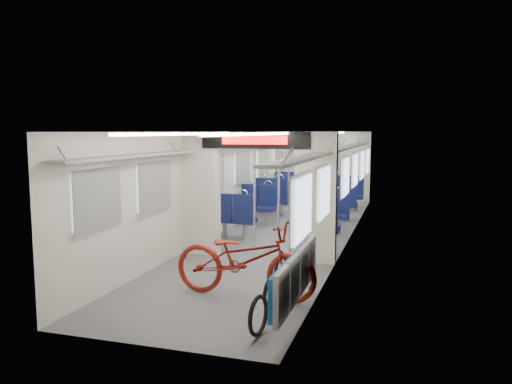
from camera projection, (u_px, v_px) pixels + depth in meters
carriage at (280, 169)px, 10.64m from camera, size 12.00×12.02×2.31m
bicycle at (244, 259)px, 6.91m from camera, size 2.12×0.85×1.09m
flip_bench at (296, 275)px, 6.05m from camera, size 0.12×2.15×0.57m
bike_hoop_a at (258, 318)px, 5.63m from camera, size 0.12×0.48×0.48m
bike_hoop_b at (274, 294)px, 6.37m from camera, size 0.19×0.52×0.53m
bike_hoop_c at (281, 275)px, 7.25m from camera, size 0.13×0.52×0.52m
seat_bay_near_left at (247, 208)px, 11.57m from camera, size 0.91×2.07×1.10m
seat_bay_near_right at (323, 216)px, 10.55m from camera, size 0.88×1.94×1.06m
seat_bay_far_left at (281, 191)px, 14.65m from camera, size 0.96×2.29×1.17m
seat_bay_far_right at (343, 195)px, 13.81m from camera, size 0.93×2.17×1.13m
stanchion_near_left at (255, 191)px, 9.80m from camera, size 0.05×0.05×2.30m
stanchion_near_right at (279, 194)px, 9.26m from camera, size 0.04×0.04×2.30m
stanchion_far_left at (289, 177)px, 12.71m from camera, size 0.04×0.04×2.30m
stanchion_far_right at (310, 178)px, 12.54m from camera, size 0.04×0.04×2.30m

